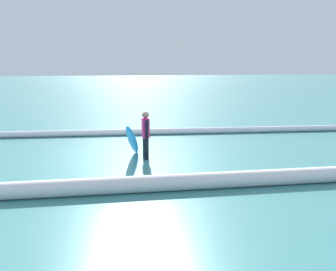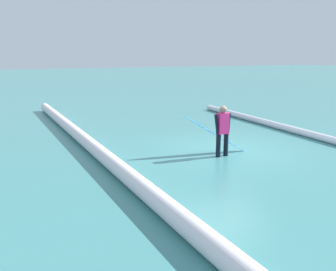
% 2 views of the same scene
% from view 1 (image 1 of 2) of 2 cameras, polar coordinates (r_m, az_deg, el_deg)
% --- Properties ---
extents(ground_plane, '(135.36, 135.36, 0.00)m').
position_cam_1_polar(ground_plane, '(13.88, -5.44, -2.68)').
color(ground_plane, teal).
extents(surfer, '(0.23, 0.58, 1.51)m').
position_cam_1_polar(surfer, '(13.18, -3.06, 0.41)').
color(surfer, black).
rests_on(surfer, ground_plane).
extents(surfboard, '(0.62, 2.07, 1.25)m').
position_cam_1_polar(surfboard, '(13.17, -4.86, -0.67)').
color(surfboard, '#268CE5').
rests_on(surfboard, ground_plane).
extents(wave_crest_foreground, '(20.64, 0.48, 0.26)m').
position_cam_1_polar(wave_crest_foreground, '(17.68, 2.06, 0.61)').
color(wave_crest_foreground, white).
rests_on(wave_crest_foreground, ground_plane).
extents(wave_crest_midground, '(21.56, 1.31, 0.41)m').
position_cam_1_polar(wave_crest_midground, '(9.99, -5.71, -6.68)').
color(wave_crest_midground, white).
rests_on(wave_crest_midground, ground_plane).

